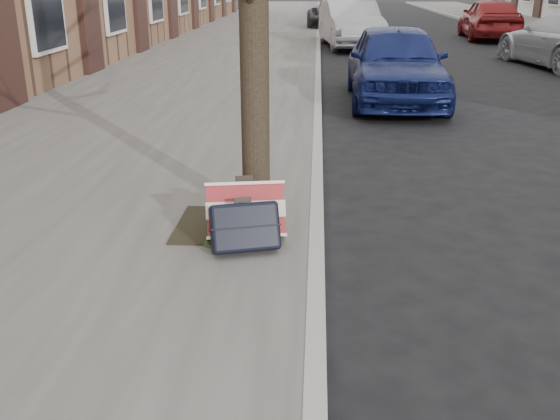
# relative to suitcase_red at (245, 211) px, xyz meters

# --- Properties ---
(ground) EXTENTS (120.00, 120.00, 0.00)m
(ground) POSITION_rel_suitcase_red_xyz_m (1.82, -0.95, -0.35)
(ground) COLOR black
(ground) RESTS_ON ground
(near_sidewalk) EXTENTS (5.00, 70.00, 0.12)m
(near_sidewalk) POSITION_rel_suitcase_red_xyz_m (-1.88, 14.05, -0.29)
(near_sidewalk) COLOR slate
(near_sidewalk) RESTS_ON ground
(dirt_patch) EXTENTS (0.85, 0.85, 0.02)m
(dirt_patch) POSITION_rel_suitcase_red_xyz_m (-0.18, 0.25, -0.23)
(dirt_patch) COLOR black
(dirt_patch) RESTS_ON near_sidewalk
(suitcase_red) EXTENTS (0.65, 0.43, 0.47)m
(suitcase_red) POSITION_rel_suitcase_red_xyz_m (0.00, 0.00, 0.00)
(suitcase_red) COLOR maroon
(suitcase_red) RESTS_ON near_sidewalk
(suitcase_navy) EXTENTS (0.58, 0.43, 0.41)m
(suitcase_navy) POSITION_rel_suitcase_red_xyz_m (0.02, -0.25, -0.03)
(suitcase_navy) COLOR black
(suitcase_navy) RESTS_ON near_sidewalk
(car_near_front) EXTENTS (1.65, 3.97, 1.35)m
(car_near_front) POSITION_rel_suitcase_red_xyz_m (1.90, 6.53, 0.32)
(car_near_front) COLOR #101849
(car_near_front) RESTS_ON ground
(car_near_mid) EXTENTS (1.99, 4.45, 1.42)m
(car_near_mid) POSITION_rel_suitcase_red_xyz_m (1.54, 15.48, 0.35)
(car_near_mid) COLOR #AAACB2
(car_near_mid) RESTS_ON ground
(car_near_back) EXTENTS (2.94, 5.10, 1.34)m
(car_near_back) POSITION_rel_suitcase_red_xyz_m (1.45, 23.09, 0.31)
(car_near_back) COLOR #3D3C41
(car_near_back) RESTS_ON ground
(car_far_back) EXTENTS (1.96, 4.28, 1.42)m
(car_far_back) POSITION_rel_suitcase_red_xyz_m (6.50, 18.39, 0.36)
(car_far_back) COLOR maroon
(car_far_back) RESTS_ON ground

